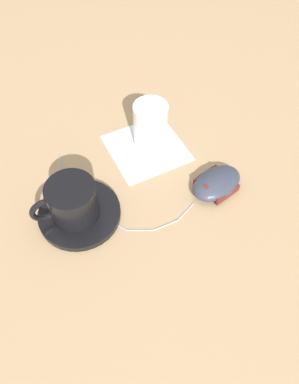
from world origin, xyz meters
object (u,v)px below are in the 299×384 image
at_px(computer_mouse, 217,183).
at_px(saucer, 80,213).
at_px(drinking_glass, 151,126).
at_px(coffee_cup, 71,201).

bearing_deg(computer_mouse, saucer, 89.21).
relative_size(saucer, drinking_glass, 1.49).
bearing_deg(computer_mouse, coffee_cup, 89.22).
height_order(saucer, computer_mouse, computer_mouse).
bearing_deg(drinking_glass, coffee_cup, 128.30).
height_order(coffee_cup, computer_mouse, coffee_cup).
distance_m(saucer, drinking_glass, 0.22).
xyz_separation_m(coffee_cup, drinking_glass, (0.14, -0.18, 0.00)).
distance_m(coffee_cup, computer_mouse, 0.27).
relative_size(coffee_cup, computer_mouse, 0.96).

